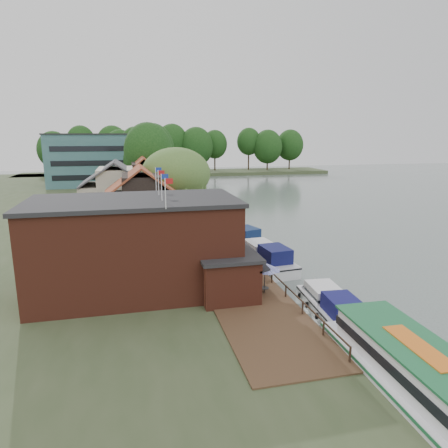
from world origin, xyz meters
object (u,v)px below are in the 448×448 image
umbrella_1 (240,268)px  swan (363,357)px  cruiser_0 (331,302)px  cruiser_4 (209,208)px  cottage_c (144,184)px  cruiser_1 (266,254)px  hotel_block (104,159)px  umbrella_3 (224,247)px  cruiser_3 (221,216)px  willow (176,189)px  tour_boat (426,384)px  pub (162,244)px  cruiser_2 (238,234)px  cottage_b (116,193)px  umbrella_2 (239,256)px  cottage_a (142,205)px  umbrella_0 (265,278)px  umbrella_4 (225,237)px

umbrella_1 → swan: (4.31, -11.24, -2.07)m
cruiser_0 → cruiser_4: 39.25m
cottage_c → cruiser_1: cottage_c is taller
hotel_block → cruiser_4: 42.18m
cruiser_0 → cruiser_1: 11.92m
hotel_block → umbrella_3: hotel_block is taller
cottage_c → cruiser_3: cottage_c is taller
willow → cruiser_3: size_ratio=0.96×
swan → cruiser_0: bearing=80.4°
cruiser_4 → tour_boat: size_ratio=0.66×
pub → umbrella_1: bearing=-2.0°
hotel_block → cruiser_0: bearing=-75.7°
cottage_c → cruiser_3: (10.48, -8.41, -3.92)m
hotel_block → cruiser_2: (18.26, -55.92, -5.97)m
cottage_b → umbrella_2: (11.04, -21.88, -2.96)m
willow → cruiser_4: willow is taller
cruiser_0 → cruiser_1: cruiser_1 is taller
cottage_a → cruiser_3: bearing=42.7°
cottage_a → umbrella_3: cottage_a is taller
hotel_block → willow: hotel_block is taller
pub → umbrella_2: bearing=23.9°
umbrella_3 → cruiser_2: bearing=66.5°
cottage_c → cruiser_4: bearing=-2.7°
umbrella_0 → umbrella_1: size_ratio=1.02×
cottage_c → umbrella_4: (7.33, -24.14, -2.96)m
willow → swan: size_ratio=23.69×
cruiser_1 → cruiser_2: cruiser_1 is taller
umbrella_0 → cruiser_3: size_ratio=0.22×
swan → cruiser_4: bearing=90.2°
cottage_b → cottage_c: same height
pub → cruiser_4: bearing=72.8°
willow → umbrella_0: 23.51m
cruiser_0 → cruiser_3: 31.33m
willow → cruiser_4: bearing=63.0°
cottage_c → umbrella_0: bearing=-78.6°
umbrella_0 → cruiser_3: umbrella_0 is taller
cottage_c → cruiser_3: bearing=-38.7°
cottage_b → swan: size_ratio=21.82×
pub → hotel_block: 71.49m
hotel_block → cruiser_0: (19.51, -76.72, -6.06)m
umbrella_4 → cruiser_1: bearing=-47.3°
umbrella_0 → umbrella_1: bearing=114.3°
hotel_block → umbrella_4: bearing=-75.9°
pub → cottage_b: (-4.00, 25.00, 0.60)m
umbrella_4 → cruiser_2: size_ratio=0.24×
umbrella_3 → umbrella_2: bearing=-79.0°
cruiser_4 → pub: bearing=-100.6°
umbrella_4 → umbrella_1: bearing=-96.2°
tour_boat → willow: bearing=103.1°
hotel_block → cruiser_0: 79.39m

